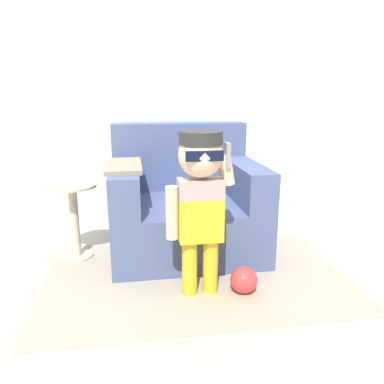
{
  "coord_description": "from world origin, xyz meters",
  "views": [
    {
      "loc": [
        -0.27,
        -2.57,
        1.13
      ],
      "look_at": [
        0.1,
        -0.29,
        0.53
      ],
      "focal_mm": 35.0,
      "sensor_mm": 36.0,
      "label": 1
    }
  ],
  "objects_px": {
    "side_table": "(74,214)",
    "person_child": "(200,189)",
    "armchair": "(184,205)",
    "toy_ball": "(244,280)"
  },
  "relations": [
    {
      "from": "side_table",
      "to": "person_child",
      "type": "bearing_deg",
      "value": -38.77
    },
    {
      "from": "armchair",
      "to": "side_table",
      "type": "bearing_deg",
      "value": -173.43
    },
    {
      "from": "armchair",
      "to": "side_table",
      "type": "xyz_separation_m",
      "value": [
        -0.79,
        -0.09,
        -0.0
      ]
    },
    {
      "from": "armchair",
      "to": "person_child",
      "type": "distance_m",
      "value": 0.78
    },
    {
      "from": "armchair",
      "to": "person_child",
      "type": "bearing_deg",
      "value": -90.85
    },
    {
      "from": "armchair",
      "to": "side_table",
      "type": "height_order",
      "value": "armchair"
    },
    {
      "from": "person_child",
      "to": "side_table",
      "type": "bearing_deg",
      "value": 141.23
    },
    {
      "from": "side_table",
      "to": "toy_ball",
      "type": "distance_m",
      "value": 1.25
    },
    {
      "from": "toy_ball",
      "to": "side_table",
      "type": "bearing_deg",
      "value": 147.28
    },
    {
      "from": "person_child",
      "to": "toy_ball",
      "type": "distance_m",
      "value": 0.61
    }
  ]
}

